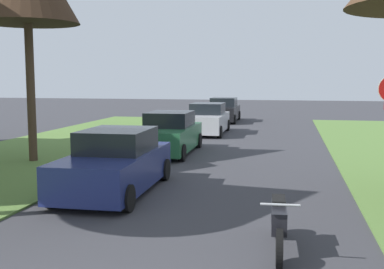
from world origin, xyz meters
The scene contains 5 objects.
parked_sedan_navy centered at (-2.21, 7.98, 0.72)m, with size 2.00×4.43×1.57m.
parked_sedan_green centered at (-2.46, 14.35, 0.72)m, with size 2.00×4.43×1.57m.
parked_sedan_silver centered at (-2.11, 20.99, 0.72)m, with size 2.00×4.43×1.57m.
parked_sedan_black centered at (-2.23, 28.02, 0.72)m, with size 2.00×4.43×1.57m.
parked_motorcycle centered at (1.91, 4.62, 0.48)m, with size 0.60×2.05×0.97m.
Camera 1 is at (2.04, -3.18, 2.85)m, focal length 44.59 mm.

